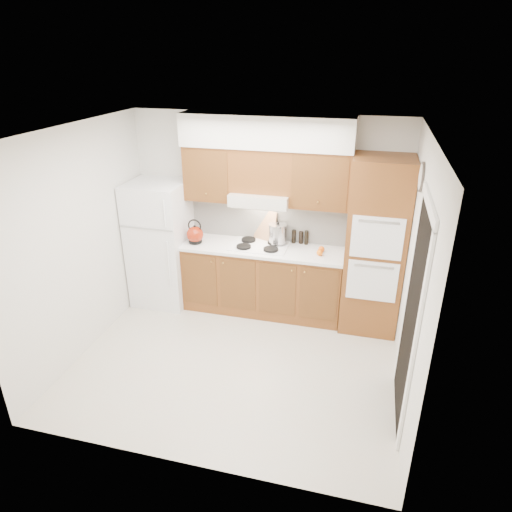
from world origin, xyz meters
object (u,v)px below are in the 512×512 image
Objects in this scene: fridge at (161,244)px; kettle at (195,234)px; stock_pot at (278,234)px; oven_cabinet at (375,247)px.

kettle is at bearing -3.54° from fridge.
stock_pot is (1.60, 0.20, 0.23)m from fridge.
kettle is (0.52, -0.03, 0.20)m from fridge.
fridge is 1.62m from stock_pot.
fridge is 0.78× the size of oven_cabinet.
oven_cabinet reaches higher than stock_pot.
stock_pot is at bearing 172.57° from oven_cabinet.
fridge is 7.07× the size of stock_pot.
oven_cabinet is at bearing -11.87° from kettle.
fridge reaches higher than kettle.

